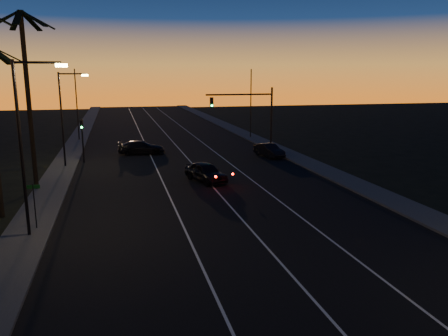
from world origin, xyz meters
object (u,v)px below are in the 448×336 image
object	(u,v)px
signal_mast	(250,109)
cross_car	(141,147)
lead_car	(206,172)
right_car	(269,150)

from	to	relation	value
signal_mast	cross_car	bearing A→B (deg)	163.72
signal_mast	lead_car	size ratio (longest dim) A/B	1.36
signal_mast	right_car	size ratio (longest dim) A/B	1.65
signal_mast	cross_car	size ratio (longest dim) A/B	1.40
right_car	cross_car	distance (m)	13.48
lead_car	cross_car	size ratio (longest dim) A/B	1.03
right_car	cross_car	xyz separation A→B (m)	(-12.62, 4.73, 0.04)
signal_mast	cross_car	xyz separation A→B (m)	(-10.98, 3.21, -4.06)
lead_car	signal_mast	bearing A→B (deg)	56.59
cross_car	lead_car	bearing A→B (deg)	-72.76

